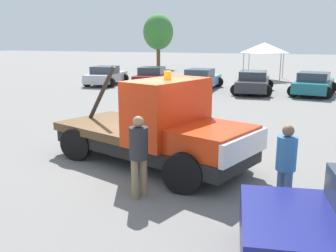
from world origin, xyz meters
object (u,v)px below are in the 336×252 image
object	(u,v)px
person_at_hood	(139,151)
parked_car_charcoal	(253,82)
person_near_truck	(286,162)
parked_car_skyblue	(200,79)
parked_car_maroon	(152,77)
tree_left	(158,32)
parked_car_teal	(313,84)
canopy_tent_white	(265,48)
tow_truck	(160,130)
parked_car_silver	(106,76)

from	to	relation	value
person_at_hood	parked_car_charcoal	world-z (taller)	person_at_hood
person_near_truck	parked_car_skyblue	size ratio (longest dim) A/B	0.38
parked_car_maroon	tree_left	world-z (taller)	tree_left
parked_car_maroon	parked_car_teal	size ratio (longest dim) A/B	1.04
person_near_truck	canopy_tent_white	size ratio (longest dim) A/B	0.57
person_near_truck	parked_car_skyblue	xyz separation A→B (m)	(-6.36, 16.68, -0.32)
tow_truck	parked_car_teal	size ratio (longest dim) A/B	1.32
canopy_tent_white	parked_car_silver	bearing A→B (deg)	-143.26
parked_car_silver	tree_left	world-z (taller)	tree_left
parked_car_charcoal	tree_left	bearing A→B (deg)	34.08
person_at_hood	parked_car_maroon	xyz separation A→B (m)	(-7.17, 17.66, -0.35)
canopy_tent_white	tow_truck	bearing A→B (deg)	-89.84
tree_left	canopy_tent_white	bearing A→B (deg)	-33.03
tow_truck	parked_car_skyblue	size ratio (longest dim) A/B	1.33
parked_car_skyblue	parked_car_silver	bearing A→B (deg)	90.05
parked_car_charcoal	tree_left	size ratio (longest dim) A/B	0.81
tow_truck	parked_car_maroon	xyz separation A→B (m)	(-6.84, 15.68, -0.31)
parked_car_charcoal	canopy_tent_white	world-z (taller)	canopy_tent_white
tow_truck	parked_car_skyblue	world-z (taller)	tow_truck
person_near_truck	parked_car_teal	xyz separation A→B (m)	(0.56, 16.55, -0.32)
tree_left	parked_car_silver	bearing A→B (deg)	-81.69
tow_truck	parked_car_charcoal	size ratio (longest dim) A/B	1.21
parked_car_teal	tree_left	size ratio (longest dim) A/B	0.75
parked_car_teal	person_at_hood	bearing A→B (deg)	176.27
person_near_truck	canopy_tent_white	distance (m)	24.56
parked_car_skyblue	parked_car_maroon	bearing A→B (deg)	81.43
parked_car_skyblue	tree_left	distance (m)	18.59
canopy_tent_white	tree_left	bearing A→B (deg)	146.97
person_near_truck	tree_left	size ratio (longest dim) A/B	0.28
person_near_truck	parked_car_teal	world-z (taller)	person_near_truck
tow_truck	parked_car_silver	bearing A→B (deg)	142.63
tow_truck	parked_car_maroon	distance (m)	17.11
parked_car_teal	canopy_tent_white	bearing A→B (deg)	33.57
parked_car_silver	parked_car_teal	distance (m)	13.96
person_near_truck	person_at_hood	distance (m)	2.86
tow_truck	parked_car_skyblue	bearing A→B (deg)	120.49
person_at_hood	parked_car_silver	bearing A→B (deg)	152.19
parked_car_skyblue	parked_car_charcoal	xyz separation A→B (m)	(3.47, -0.45, 0.00)
parked_car_charcoal	parked_car_teal	bearing A→B (deg)	-88.94
parked_car_teal	canopy_tent_white	size ratio (longest dim) A/B	1.50
person_at_hood	tree_left	xyz separation A→B (m)	(-12.87, 32.83, 2.98)
parked_car_maroon	parked_car_skyblue	world-z (taller)	same
tow_truck	person_at_hood	world-z (taller)	tow_truck
parked_car_maroon	tree_left	xyz separation A→B (m)	(-5.70, 15.17, 3.32)
parked_car_skyblue	parked_car_teal	world-z (taller)	same
parked_car_skyblue	tree_left	size ratio (longest dim) A/B	0.74
parked_car_maroon	tree_left	distance (m)	16.54
tow_truck	parked_car_charcoal	world-z (taller)	tow_truck
person_at_hood	canopy_tent_white	distance (m)	24.77
tow_truck	parked_car_charcoal	xyz separation A→B (m)	(0.27, 14.66, -0.31)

